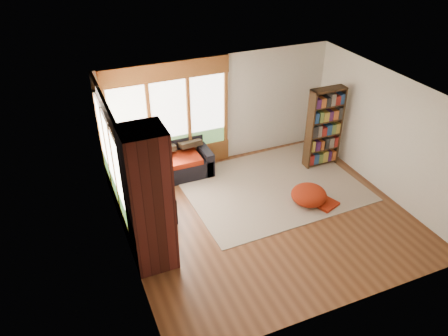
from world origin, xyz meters
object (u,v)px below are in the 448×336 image
object	(u,v)px
bookshelf	(324,128)
pouf	(309,194)
sectional_sofa	(149,182)
dog_tan	(155,165)
dog_brindle	(156,183)
brick_chimney	(149,201)
area_rug	(272,186)

from	to	relation	value
bookshelf	pouf	xyz separation A→B (m)	(-1.12, -1.27, -0.75)
sectional_sofa	bookshelf	world-z (taller)	bookshelf
dog_tan	dog_brindle	size ratio (longest dim) A/B	1.35
brick_chimney	sectional_sofa	bearing A→B (deg)	77.71
brick_chimney	bookshelf	size ratio (longest dim) A/B	1.35
sectional_sofa	bookshelf	bearing A→B (deg)	-7.81
brick_chimney	area_rug	bearing A→B (deg)	22.52
dog_brindle	dog_tan	bearing A→B (deg)	-9.60
bookshelf	dog_brindle	distance (m)	4.14
sectional_sofa	pouf	size ratio (longest dim) A/B	2.95
bookshelf	dog_brindle	xyz separation A→B (m)	(-4.12, -0.41, -0.22)
brick_chimney	dog_brindle	bearing A→B (deg)	71.71
brick_chimney	dog_tan	distance (m)	2.01
area_rug	dog_brindle	size ratio (longest dim) A/B	4.82
sectional_sofa	bookshelf	distance (m)	4.16
dog_tan	brick_chimney	bearing A→B (deg)	-141.68
brick_chimney	pouf	distance (m)	3.62
dog_tan	dog_brindle	world-z (taller)	dog_tan
bookshelf	sectional_sofa	bearing A→B (deg)	175.01
bookshelf	pouf	distance (m)	1.85
area_rug	bookshelf	xyz separation A→B (m)	(1.53, 0.44, 0.96)
brick_chimney	dog_brindle	distance (m)	1.46
pouf	dog_brindle	size ratio (longest dim) A/B	0.95
brick_chimney	dog_tan	size ratio (longest dim) A/B	2.47
area_rug	dog_tan	xyz separation A→B (m)	(-2.46, 0.62, 0.79)
bookshelf	dog_tan	xyz separation A→B (m)	(-3.99, 0.18, -0.17)
bookshelf	dog_brindle	bearing A→B (deg)	-174.26
bookshelf	pouf	bearing A→B (deg)	-131.38
brick_chimney	sectional_sofa	size ratio (longest dim) A/B	1.18
brick_chimney	bookshelf	world-z (taller)	brick_chimney
pouf	area_rug	bearing A→B (deg)	116.27
sectional_sofa	dog_brindle	world-z (taller)	dog_brindle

